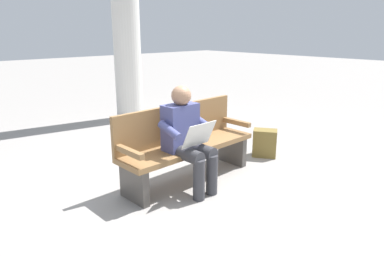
{
  "coord_description": "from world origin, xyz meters",
  "views": [
    {
      "loc": [
        2.62,
        2.93,
        1.76
      ],
      "look_at": [
        0.09,
        0.15,
        0.7
      ],
      "focal_mm": 32.67,
      "sensor_mm": 36.0,
      "label": 1
    }
  ],
  "objects_px": {
    "person_seated": "(187,136)",
    "backpack": "(265,143)",
    "bench_near": "(185,142)",
    "support_pillar": "(125,13)"
  },
  "relations": [
    {
      "from": "person_seated",
      "to": "backpack",
      "type": "relative_size",
      "value": 2.97
    },
    {
      "from": "bench_near",
      "to": "backpack",
      "type": "relative_size",
      "value": 4.57
    },
    {
      "from": "person_seated",
      "to": "backpack",
      "type": "bearing_deg",
      "value": -179.4
    },
    {
      "from": "backpack",
      "to": "support_pillar",
      "type": "height_order",
      "value": "support_pillar"
    },
    {
      "from": "bench_near",
      "to": "person_seated",
      "type": "height_order",
      "value": "person_seated"
    },
    {
      "from": "bench_near",
      "to": "backpack",
      "type": "height_order",
      "value": "bench_near"
    },
    {
      "from": "bench_near",
      "to": "support_pillar",
      "type": "distance_m",
      "value": 3.61
    },
    {
      "from": "person_seated",
      "to": "backpack",
      "type": "xyz_separation_m",
      "value": [
        -1.54,
        -0.06,
        -0.44
      ]
    },
    {
      "from": "support_pillar",
      "to": "person_seated",
      "type": "bearing_deg",
      "value": 67.92
    },
    {
      "from": "bench_near",
      "to": "backpack",
      "type": "bearing_deg",
      "value": 170.89
    }
  ]
}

